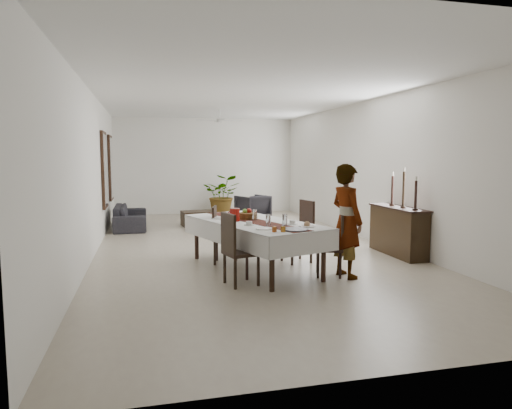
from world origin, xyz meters
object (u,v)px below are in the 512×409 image
object	(u,v)px
dining_table_top	(254,223)
woman	(347,221)
sofa	(131,217)
sideboard_body	(398,232)
red_pitcher	(235,215)

from	to	relation	value
dining_table_top	woman	size ratio (longest dim) A/B	1.45
sofa	dining_table_top	bearing A→B (deg)	-157.26
woman	sofa	xyz separation A→B (m)	(-3.50, 6.05, -0.60)
woman	sideboard_body	xyz separation A→B (m)	(1.70, 1.29, -0.45)
sofa	red_pitcher	bearing A→B (deg)	-160.01
red_pitcher	woman	world-z (taller)	woman
red_pitcher	woman	size ratio (longest dim) A/B	0.12
dining_table_top	sideboard_body	size ratio (longest dim) A/B	1.72
woman	red_pitcher	bearing A→B (deg)	48.56
dining_table_top	sofa	size ratio (longest dim) A/B	1.25
woman	sofa	size ratio (longest dim) A/B	0.86
woman	sofa	distance (m)	7.01
dining_table_top	red_pitcher	bearing A→B (deg)	149.04
dining_table_top	woman	xyz separation A→B (m)	(1.32, -0.83, 0.11)
red_pitcher	sideboard_body	distance (m)	3.38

